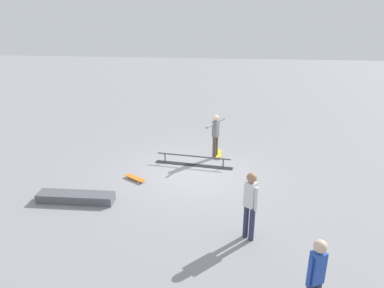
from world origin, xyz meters
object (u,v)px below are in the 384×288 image
object	(u,v)px
skate_ledge	(76,197)
loose_skateboard_orange	(135,178)
grind_rail	(194,161)
skater_main	(216,133)
skateboard_main	(219,154)
bystander_white_shirt	(250,202)
bystander_blue_shirt	(316,277)

from	to	relation	value
skate_ledge	loose_skateboard_orange	bearing A→B (deg)	-130.99
grind_rail	loose_skateboard_orange	size ratio (longest dim) A/B	3.63
grind_rail	skater_main	size ratio (longest dim) A/B	1.70
grind_rail	skateboard_main	distance (m)	1.33
skate_ledge	bystander_white_shirt	xyz separation A→B (m)	(-4.91, 1.24, 0.86)
skater_main	skateboard_main	size ratio (longest dim) A/B	2.06
skateboard_main	skate_ledge	bearing A→B (deg)	-47.03
skateboard_main	bystander_blue_shirt	distance (m)	7.83
grind_rail	bystander_blue_shirt	distance (m)	7.14
skate_ledge	skater_main	bearing A→B (deg)	-135.83
skate_ledge	bystander_blue_shirt	xyz separation A→B (m)	(-5.93, 3.58, 0.82)
grind_rail	skateboard_main	xyz separation A→B (m)	(-0.85, -1.01, -0.09)
skate_ledge	bystander_blue_shirt	world-z (taller)	bystander_blue_shirt
loose_skateboard_orange	skateboard_main	bearing A→B (deg)	75.54
bystander_blue_shirt	loose_skateboard_orange	xyz separation A→B (m)	(4.59, -5.13, -0.88)
skater_main	skateboard_main	distance (m)	0.93
skate_ledge	skateboard_main	distance (m)	5.60
skater_main	grind_rail	bearing A→B (deg)	163.31
skater_main	bystander_white_shirt	distance (m)	5.08
grind_rail	bystander_white_shirt	distance (m)	4.62
bystander_white_shirt	loose_skateboard_orange	bearing A→B (deg)	-178.80
grind_rail	skater_main	xyz separation A→B (m)	(-0.72, -0.80, 0.81)
skater_main	bystander_blue_shirt	size ratio (longest dim) A/B	0.99
skate_ledge	bystander_blue_shirt	distance (m)	6.98
bystander_white_shirt	loose_skateboard_orange	distance (m)	4.62
skater_main	bystander_white_shirt	bearing A→B (deg)	-142.31
bystander_blue_shirt	bystander_white_shirt	distance (m)	2.55
skateboard_main	bystander_white_shirt	world-z (taller)	bystander_white_shirt
skate_ledge	bystander_blue_shirt	bearing A→B (deg)	148.89
skateboard_main	loose_skateboard_orange	xyz separation A→B (m)	(2.62, 2.40, 0.00)
skate_ledge	bystander_white_shirt	size ratio (longest dim) A/B	1.26
grind_rail	loose_skateboard_orange	world-z (taller)	grind_rail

